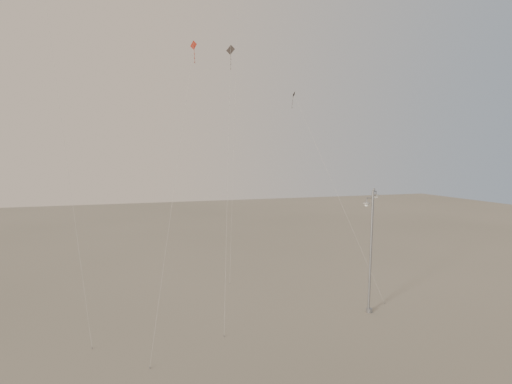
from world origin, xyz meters
name	(u,v)px	position (x,y,z in m)	size (l,w,h in m)	color
ground	(270,337)	(0.00, 0.00, 0.00)	(160.00, 160.00, 0.00)	gray
street_lamp	(371,247)	(8.40, 1.63, 4.92)	(1.51, 0.80, 9.22)	gray
kite_1	(230,95)	(0.17, 10.91, 16.84)	(4.12, 12.81, 21.73)	#302A28
kite_3	(184,113)	(-4.53, 5.06, 14.48)	(4.33, 9.28, 20.11)	maroon
kite_4	(312,138)	(9.19, 13.16, 13.34)	(2.02, 14.47, 18.47)	#302A28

